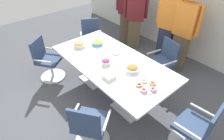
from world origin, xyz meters
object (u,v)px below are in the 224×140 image
object	(u,v)px
person_standing_3	(184,31)
office_chair_2	(90,127)
office_chair_0	(91,40)
snack_bowl_pretzels	(132,68)
office_chair_3	(196,130)
person_standing_0	(127,10)
napkin_pile	(109,76)
snack_bowl_candy_mix	(106,62)
conference_table	(112,67)
person_standing_1	(135,17)
person_standing_2	(168,24)
office_chair_1	(48,61)
snack_bowl_chips_yellow	(97,43)
office_chair_4	(162,64)
donut_platter	(147,86)
snack_bowl_cookies	(79,45)
plate_stack	(116,52)

from	to	relation	value
person_standing_3	office_chair_2	bearing A→B (deg)	95.33
office_chair_0	snack_bowl_pretzels	size ratio (longest dim) A/B	3.96
office_chair_2	office_chair_3	bearing A→B (deg)	12.26
office_chair_0	person_standing_0	xyz separation A→B (m)	(0.07, 1.16, 0.52)
napkin_pile	snack_bowl_candy_mix	bearing A→B (deg)	149.24
conference_table	person_standing_0	size ratio (longest dim) A/B	1.35
person_standing_0	napkin_pile	bearing A→B (deg)	96.28
person_standing_1	person_standing_2	bearing A→B (deg)	140.91
office_chair_1	office_chair_2	size ratio (longest dim) A/B	1.00
person_standing_2	snack_bowl_chips_yellow	xyz separation A→B (m)	(-0.61, -1.53, -0.18)
person_standing_1	office_chair_4	bearing A→B (deg)	114.54
person_standing_2	donut_platter	bearing A→B (deg)	107.52
snack_bowl_cookies	plate_stack	world-z (taller)	snack_bowl_cookies
person_standing_2	snack_bowl_pretzels	world-z (taller)	person_standing_2
conference_table	office_chair_1	world-z (taller)	office_chair_1
person_standing_2	office_chair_2	bearing A→B (deg)	95.02
office_chair_0	office_chair_3	distance (m)	3.20
person_standing_2	person_standing_3	size ratio (longest dim) A/B	1.02
person_standing_0	person_standing_2	size ratio (longest dim) A/B	0.96
snack_bowl_chips_yellow	snack_bowl_candy_mix	world-z (taller)	snack_bowl_candy_mix
person_standing_3	snack_bowl_pretzels	size ratio (longest dim) A/B	7.87
person_standing_2	snack_bowl_cookies	size ratio (longest dim) A/B	7.79
office_chair_4	napkin_pile	distance (m)	1.47
snack_bowl_cookies	person_standing_2	bearing A→B (deg)	67.52
office_chair_3	snack_bowl_cookies	world-z (taller)	office_chair_3
office_chair_3	person_standing_1	size ratio (longest dim) A/B	0.54
office_chair_4	person_standing_0	bearing A→B (deg)	-7.65
person_standing_1	office_chair_2	bearing A→B (deg)	79.14
person_standing_0	plate_stack	distance (m)	1.93
office_chair_3	snack_bowl_pretzels	bearing A→B (deg)	86.11
plate_stack	donut_platter	bearing A→B (deg)	-15.65
office_chair_4	donut_platter	world-z (taller)	office_chair_4
napkin_pile	person_standing_3	bearing A→B (deg)	89.47
office_chair_1	person_standing_0	distance (m)	2.51
person_standing_3	snack_bowl_pretzels	world-z (taller)	person_standing_3
person_standing_2	person_standing_3	bearing A→B (deg)	168.69
person_standing_1	snack_bowl_candy_mix	world-z (taller)	person_standing_1
person_standing_0	person_standing_1	size ratio (longest dim) A/B	1.05
conference_table	office_chair_1	xyz separation A→B (m)	(-1.28, -0.73, -0.22)
office_chair_1	conference_table	bearing A→B (deg)	83.33
conference_table	office_chair_4	distance (m)	1.16
office_chair_1	person_standing_2	bearing A→B (deg)	116.95
office_chair_3	donut_platter	world-z (taller)	office_chair_3
conference_table	donut_platter	bearing A→B (deg)	-3.53
person_standing_2	napkin_pile	bearing A→B (deg)	90.44
person_standing_0	napkin_pile	xyz separation A→B (m)	(1.73, -2.07, -0.14)
office_chair_1	napkin_pile	distance (m)	1.70
office_chair_2	snack_bowl_candy_mix	size ratio (longest dim) A/B	5.32
office_chair_3	person_standing_0	bearing A→B (deg)	56.75
office_chair_1	person_standing_3	bearing A→B (deg)	109.69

